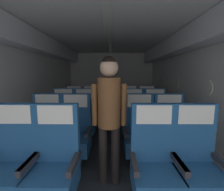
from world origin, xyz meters
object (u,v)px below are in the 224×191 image
object	(u,v)px
seat_a_left_aisle	(55,167)
seat_c_right_aisle	(155,120)
seat_a_right_window	(154,167)
seat_b_right_aisle	(170,135)
seat_d_right_window	(129,110)
seat_a_left_window	(12,166)
seat_b_left_window	(47,135)
seat_c_right_window	(133,119)
seat_c_left_window	(63,119)
seat_d_left_aisle	(91,110)
seat_d_left_window	(74,110)
seat_c_left_aisle	(85,119)
seat_b_right_window	(139,135)
seat_b_left_aisle	(75,135)
flight_attendant	(109,108)
seat_a_right_aisle	(197,167)
seat_d_right_aisle	(147,110)

from	to	relation	value
seat_a_left_aisle	seat_c_right_aisle	bearing A→B (deg)	48.20
seat_a_right_window	seat_c_right_aisle	xyz separation A→B (m)	(0.45, 1.64, 0.00)
seat_b_right_aisle	seat_d_right_window	world-z (taller)	same
seat_a_left_window	seat_d_right_window	bearing A→B (deg)	59.42
seat_b_left_window	seat_c_right_window	xyz separation A→B (m)	(1.46, 0.84, 0.00)
seat_c_left_window	seat_d_left_aisle	world-z (taller)	same
seat_c_right_aisle	seat_a_left_aisle	bearing A→B (deg)	-131.80
seat_c_right_aisle	seat_d_left_window	distance (m)	2.10
seat_c_left_aisle	seat_c_right_aisle	world-z (taller)	same
seat_c_left_aisle	seat_c_right_window	bearing A→B (deg)	0.18
seat_c_left_window	seat_a_left_aisle	bearing A→B (deg)	-74.59
seat_b_right_aisle	seat_b_right_window	distance (m)	0.47
seat_c_right_window	seat_c_left_aisle	bearing A→B (deg)	-179.82
seat_b_left_aisle	seat_b_right_window	world-z (taller)	same
flight_attendant	seat_c_left_aisle	bearing A→B (deg)	128.93
seat_d_left_window	seat_d_left_aisle	xyz separation A→B (m)	(0.46, -0.00, 0.00)
seat_d_left_window	seat_d_right_window	world-z (taller)	same
seat_d_left_window	seat_a_right_window	bearing A→B (deg)	-59.29
seat_d_right_window	flight_attendant	xyz separation A→B (m)	(-0.46, -2.10, 0.54)
seat_a_right_aisle	seat_b_left_aisle	size ratio (longest dim) A/B	1.00
seat_b_left_window	seat_d_left_window	distance (m)	1.67
seat_d_right_aisle	seat_a_right_aisle	bearing A→B (deg)	-90.37
seat_d_left_aisle	seat_d_right_aisle	xyz separation A→B (m)	(1.47, -0.02, 0.00)
seat_d_right_aisle	seat_d_right_window	size ratio (longest dim) A/B	1.00
seat_b_right_aisle	seat_d_right_aisle	bearing A→B (deg)	89.77
seat_a_left_aisle	seat_b_left_aisle	xyz separation A→B (m)	(0.01, 0.82, 0.00)
flight_attendant	seat_c_right_window	bearing A→B (deg)	85.46
seat_c_right_aisle	seat_d_left_aisle	size ratio (longest dim) A/B	1.00
seat_b_right_aisle	seat_d_right_window	size ratio (longest dim) A/B	1.00
seat_d_left_aisle	flight_attendant	bearing A→B (deg)	-75.62
seat_b_right_aisle	seat_d_right_aisle	xyz separation A→B (m)	(0.01, 1.66, 0.00)
seat_d_left_aisle	seat_d_right_window	distance (m)	1.00
seat_b_right_aisle	seat_c_right_aisle	size ratio (longest dim) A/B	1.00
seat_c_right_window	flight_attendant	size ratio (longest dim) A/B	0.68
seat_c_right_window	flight_attendant	xyz separation A→B (m)	(-0.46, -1.27, 0.54)
seat_b_right_aisle	seat_c_left_aisle	size ratio (longest dim) A/B	1.00
seat_d_left_window	flight_attendant	xyz separation A→B (m)	(1.00, -2.11, 0.54)
seat_c_right_window	seat_b_right_aisle	bearing A→B (deg)	-61.18
seat_a_right_aisle	seat_c_left_window	distance (m)	2.53
seat_b_right_aisle	seat_b_right_window	world-z (taller)	same
seat_b_right_window	seat_a_right_window	bearing A→B (deg)	-88.68
seat_d_right_aisle	seat_b_right_window	bearing A→B (deg)	-106.08
seat_a_right_aisle	seat_c_left_window	xyz separation A→B (m)	(-1.92, 1.64, 0.00)
seat_a_right_aisle	seat_d_right_aisle	distance (m)	2.46
seat_b_right_aisle	seat_a_left_window	bearing A→B (deg)	-157.19
seat_c_left_aisle	flight_attendant	xyz separation A→B (m)	(0.55, -1.27, 0.54)
seat_b_left_aisle	seat_d_right_window	xyz separation A→B (m)	(1.01, 1.67, 0.00)
seat_b_left_window	seat_d_left_aisle	bearing A→B (deg)	74.81
seat_d_right_window	seat_b_left_aisle	bearing A→B (deg)	-121.13
seat_a_right_window	seat_c_left_aisle	xyz separation A→B (m)	(-1.03, 1.64, 0.00)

